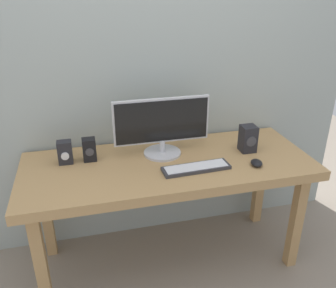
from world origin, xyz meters
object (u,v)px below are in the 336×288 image
Objects in this scene: monitor at (162,126)px; keyboard_primary at (196,168)px; desk at (169,173)px; mouse at (257,163)px; speaker_left at (89,150)px; speaker_right at (248,139)px; audio_controller at (65,152)px.

monitor is 1.48× the size of keyboard_primary.
mouse is (0.50, -0.18, 0.10)m from desk.
mouse is 1.01m from speaker_left.
speaker_left reaches higher than keyboard_primary.
speaker_right is at bearing -6.66° from speaker_left.
audio_controller is (-0.59, 0.02, -0.12)m from monitor.
desk is 0.64m from audio_controller.
monitor reaches higher than speaker_right.
mouse is (0.51, -0.30, -0.17)m from monitor.
speaker_right reaches higher than mouse.
speaker_left is at bearing 173.34° from speaker_right.
speaker_right is at bearing 2.71° from desk.
mouse is 0.64× the size of audio_controller.
desk is 0.30m from monitor.
desk is 12.43× the size of audio_controller.
desk is 4.35× the size of keyboard_primary.
desk is 12.45× the size of speaker_left.
audio_controller is (-0.61, 0.14, 0.15)m from desk.
keyboard_primary is at bearing -176.34° from mouse.
keyboard_primary is at bearing -60.61° from monitor.
monitor is 0.61m from audio_controller.
keyboard_primary is (0.14, -0.26, -0.18)m from monitor.
speaker_left is 0.14m from audio_controller.
keyboard_primary is at bearing -158.18° from speaker_right.
audio_controller is at bearing 174.34° from speaker_right.
mouse reaches higher than keyboard_primary.
keyboard_primary is 0.37m from mouse.
keyboard_primary is 2.86× the size of speaker_left.
keyboard_primary is 2.36× the size of speaker_right.
monitor reaches higher than keyboard_primary.
keyboard_primary is at bearing -24.89° from speaker_left.
mouse is 1.15m from audio_controller.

